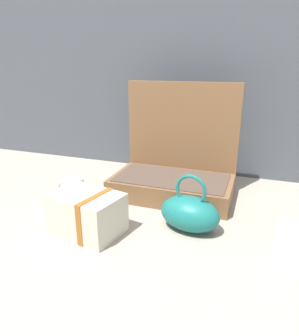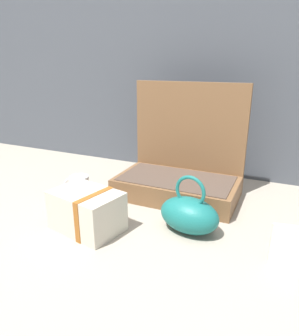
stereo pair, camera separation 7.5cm
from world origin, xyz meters
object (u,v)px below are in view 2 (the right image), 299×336
(info_card_left, at_px, (287,246))
(cream_toiletry_bag, at_px, (88,211))
(open_suitcase, at_px, (181,170))
(coffee_mug, at_px, (79,188))
(teal_pouch_handbag, at_px, (189,214))

(info_card_left, bearing_deg, cream_toiletry_bag, 174.62)
(open_suitcase, height_order, info_card_left, open_suitcase)
(open_suitcase, height_order, coffee_mug, open_suitcase)
(open_suitcase, relative_size, teal_pouch_handbag, 2.18)
(teal_pouch_handbag, height_order, coffee_mug, teal_pouch_handbag)
(cream_toiletry_bag, relative_size, info_card_left, 1.96)
(open_suitcase, distance_m, coffee_mug, 0.40)
(teal_pouch_handbag, distance_m, info_card_left, 0.29)
(teal_pouch_handbag, xyz_separation_m, coffee_mug, (-0.46, 0.05, -0.01))
(teal_pouch_handbag, distance_m, coffee_mug, 0.46)
(open_suitcase, relative_size, info_card_left, 3.81)
(info_card_left, bearing_deg, open_suitcase, 129.46)
(open_suitcase, relative_size, cream_toiletry_bag, 1.94)
(cream_toiletry_bag, height_order, info_card_left, cream_toiletry_bag)
(coffee_mug, distance_m, info_card_left, 0.75)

